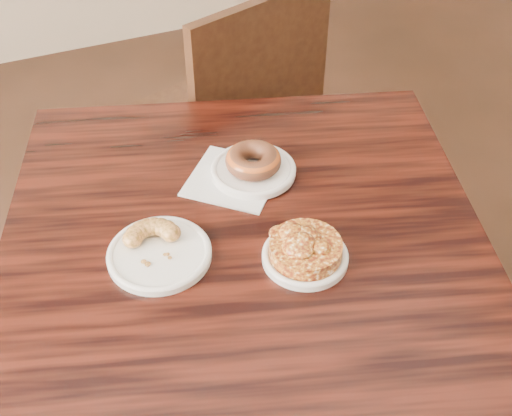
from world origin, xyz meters
name	(u,v)px	position (x,y,z in m)	size (l,w,h in m)	color
cafe_table	(246,353)	(-0.15, 0.27, 0.38)	(0.86, 0.86, 0.75)	black
chair_far	(217,120)	(0.07, 1.03, 0.45)	(0.48, 0.48, 0.90)	black
napkin	(233,178)	(-0.12, 0.41, 0.75)	(0.16, 0.16, 0.00)	silver
plate_donut	(253,170)	(-0.08, 0.41, 0.76)	(0.17, 0.17, 0.01)	white
plate_cruller	(159,254)	(-0.31, 0.27, 0.76)	(0.18, 0.18, 0.01)	white
plate_fritter	(305,257)	(-0.08, 0.16, 0.76)	(0.15, 0.15, 0.01)	silver
glazed_donut	(253,160)	(-0.08, 0.41, 0.79)	(0.11, 0.11, 0.04)	#914315
apple_fritter	(306,246)	(-0.08, 0.16, 0.78)	(0.17, 0.17, 0.04)	#4A1407
cruller_fragment	(158,246)	(-0.31, 0.27, 0.78)	(0.12, 0.12, 0.03)	brown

